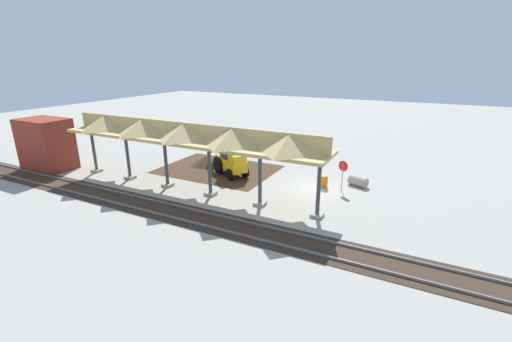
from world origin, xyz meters
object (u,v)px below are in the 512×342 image
(backhoe, at_px, (230,159))
(concrete_pipe, at_px, (358,181))
(stop_sign, at_px, (343,169))
(traffic_barrel, at_px, (324,181))
(brick_utility_building, at_px, (46,144))

(backhoe, relative_size, concrete_pipe, 3.33)
(stop_sign, xyz_separation_m, traffic_barrel, (1.31, -0.04, -1.12))
(stop_sign, height_order, brick_utility_building, brick_utility_building)
(concrete_pipe, distance_m, traffic_barrel, 2.59)
(concrete_pipe, xyz_separation_m, traffic_barrel, (2.19, 1.39, 0.08))
(concrete_pipe, bearing_deg, brick_utility_building, 17.23)
(brick_utility_building, bearing_deg, stop_sign, -165.36)
(backhoe, height_order, traffic_barrel, backhoe)
(backhoe, distance_m, brick_utility_building, 15.69)
(stop_sign, relative_size, concrete_pipe, 1.47)
(stop_sign, relative_size, brick_utility_building, 0.51)
(brick_utility_building, height_order, traffic_barrel, brick_utility_building)
(stop_sign, height_order, concrete_pipe, stop_sign)
(stop_sign, bearing_deg, traffic_barrel, -1.64)
(traffic_barrel, bearing_deg, concrete_pipe, -147.65)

